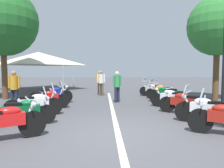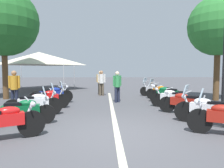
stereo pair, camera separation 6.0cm
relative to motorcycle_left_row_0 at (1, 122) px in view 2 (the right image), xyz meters
The scene contains 20 objects.
ground_plane 2.89m from the motorcycle_left_row_0, 81.08° to the right, with size 80.00×80.00×0.00m, color #4C4C51.
lane_centre_stripe 4.40m from the motorcycle_left_row_0, 40.22° to the right, with size 13.13×0.16×0.01m, color beige.
motorcycle_left_row_0 is the anchor object (origin of this frame).
motorcycle_left_row_1 1.38m from the motorcycle_left_row_0, ahead, with size 0.86×1.98×1.19m.
motorcycle_left_row_2 2.67m from the motorcycle_left_row_0, ahead, with size 0.91×2.00×1.22m.
motorcycle_left_row_3 4.00m from the motorcycle_left_row_0, ahead, with size 0.93×1.92×1.21m.
motorcycle_left_row_4 5.32m from the motorcycle_left_row_0, ahead, with size 1.18×1.98×1.02m.
motorcycle_right_row_1 5.85m from the motorcycle_left_row_0, 77.49° to the right, with size 1.36×1.78×1.23m.
motorcycle_right_row_2 6.19m from the motorcycle_left_row_0, 64.24° to the right, with size 1.46×1.75×1.00m.
motorcycle_right_row_3 6.82m from the motorcycle_left_row_0, 54.33° to the right, with size 1.43×1.76×0.99m.
motorcycle_right_row_4 7.88m from the motorcycle_left_row_0, 46.45° to the right, with size 1.36×1.71×1.01m.
motorcycle_right_row_5 8.81m from the motorcycle_left_row_0, 41.26° to the right, with size 1.42×1.71×1.19m.
motorcycle_right_row_6 9.65m from the motorcycle_left_row_0, 35.50° to the right, with size 1.36×1.61×1.19m.
bystander_1 4.63m from the motorcycle_left_row_0, 19.80° to the left, with size 0.32×0.53×1.68m.
bystander_2 9.31m from the motorcycle_left_row_0, 13.64° to the right, with size 0.32×0.49×1.63m.
bystander_3 8.81m from the motorcycle_left_row_0, 15.06° to the right, with size 0.32×0.53×1.66m.
bystander_4 6.55m from the motorcycle_left_row_0, 28.82° to the right, with size 0.34×0.45×1.63m.
roadside_tree_0 8.83m from the motorcycle_left_row_0, 24.71° to the left, with size 3.95×3.95×6.45m.
roadside_tree_1 11.32m from the motorcycle_left_row_0, 54.53° to the right, with size 3.27×3.27×5.76m.
event_tent 13.15m from the motorcycle_left_row_0, 13.60° to the left, with size 5.69×5.69×3.20m.
Camera 2 is at (-5.38, 0.33, 1.73)m, focal length 32.74 mm.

